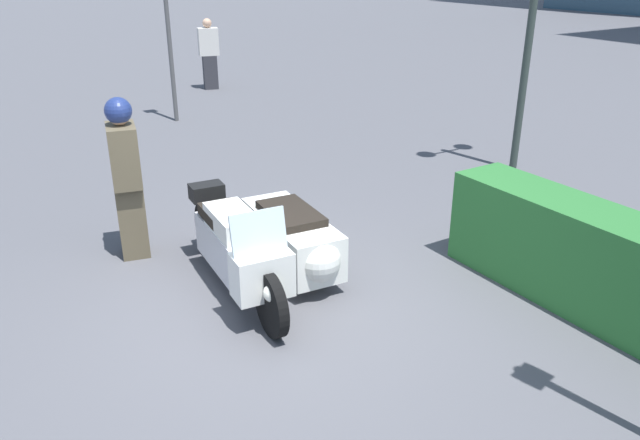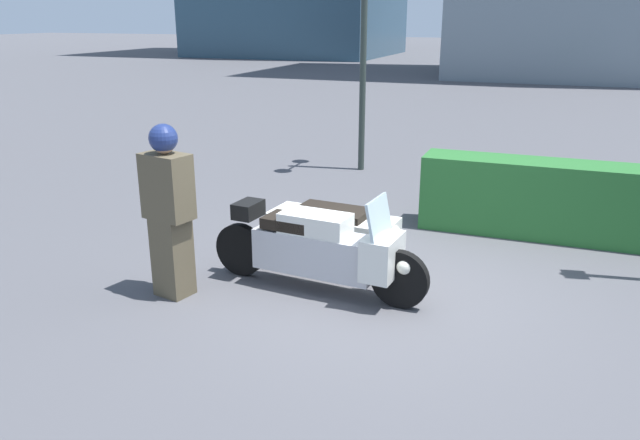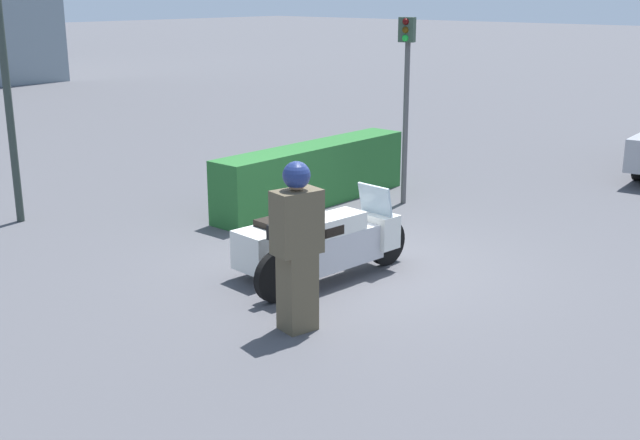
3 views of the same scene
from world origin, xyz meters
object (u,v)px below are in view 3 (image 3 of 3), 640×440
officer_rider (297,243)px  hedge_bush_curbside (313,175)px  police_motorcycle (317,240)px  traffic_light_near (406,82)px

officer_rider → hedge_bush_curbside: officer_rider is taller
hedge_bush_curbside → police_motorcycle: bearing=-137.4°
police_motorcycle → officer_rider: 1.87m
police_motorcycle → traffic_light_near: (3.68, 1.27, 1.63)m
police_motorcycle → traffic_light_near: size_ratio=0.81×
police_motorcycle → hedge_bush_curbside: 3.57m
officer_rider → traffic_light_near: (5.14, 2.30, 1.10)m
hedge_bush_curbside → traffic_light_near: 2.21m
police_motorcycle → officer_rider: (-1.47, -1.03, 0.53)m
officer_rider → police_motorcycle: bearing=137.6°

